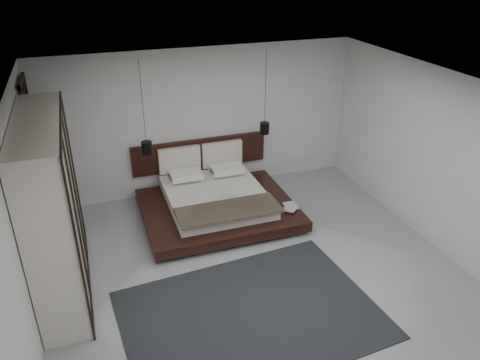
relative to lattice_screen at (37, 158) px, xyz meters
name	(u,v)px	position (x,y,z in m)	size (l,w,h in m)	color
floor	(257,273)	(2.95, -2.45, -1.30)	(6.00, 6.00, 0.00)	#94979C
ceiling	(261,91)	(2.95, -2.45, 1.50)	(6.00, 6.00, 0.00)	white
wall_back	(202,121)	(2.95, 0.55, 0.10)	(6.00, 6.00, 0.00)	silver
wall_front	(390,351)	(2.95, -5.45, 0.10)	(6.00, 6.00, 0.00)	silver
wall_left	(23,230)	(-0.05, -2.45, 0.10)	(6.00, 6.00, 0.00)	silver
wall_right	(439,161)	(5.95, -2.45, 0.10)	(6.00, 6.00, 0.00)	silver
lattice_screen	(37,158)	(0.00, 0.00, 0.00)	(0.05, 0.90, 2.60)	black
bed	(216,199)	(2.86, -0.54, -1.02)	(2.66, 2.34, 1.06)	black
book_lower	(285,207)	(3.96, -1.18, -1.04)	(0.22, 0.29, 0.03)	#99724C
book_upper	(285,207)	(3.94, -1.20, -1.01)	(0.21, 0.29, 0.02)	#99724C
pendant_left	(147,147)	(1.77, -0.13, -0.01)	(0.18, 0.18, 1.63)	black
pendant_right	(264,128)	(3.96, -0.13, 0.09)	(0.17, 0.17, 1.53)	black
wardrobe	(53,209)	(0.25, -1.77, -0.05)	(0.60, 2.55, 2.50)	silver
rug	(251,314)	(2.54, -3.25, -1.29)	(3.32, 2.37, 0.01)	black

